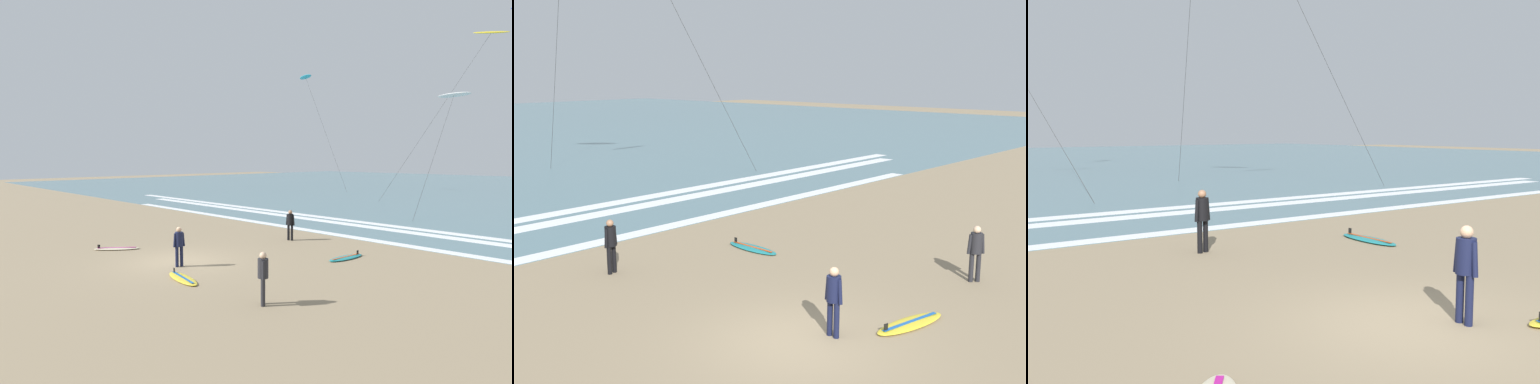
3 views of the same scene
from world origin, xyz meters
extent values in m
plane|color=#937F60|center=(0.00, 0.00, 0.00)|extent=(160.00, 160.00, 0.00)
cube|color=white|center=(-0.26, 10.07, 0.01)|extent=(42.20, 0.72, 0.01)
cube|color=white|center=(0.31, 13.78, 0.01)|extent=(50.67, 0.93, 0.01)
cylinder|color=black|center=(-0.19, 6.93, 0.41)|extent=(0.13, 0.13, 0.82)
cylinder|color=black|center=(0.01, 6.99, 0.41)|extent=(0.13, 0.13, 0.82)
cylinder|color=black|center=(-0.09, 6.96, 1.11)|extent=(0.32, 0.32, 0.58)
cylinder|color=black|center=(-0.27, 6.91, 1.08)|extent=(0.15, 0.12, 0.56)
cylinder|color=black|center=(0.09, 7.01, 1.08)|extent=(0.15, 0.12, 0.56)
sphere|color=#9E7051|center=(-0.09, 6.96, 1.49)|extent=(0.21, 0.21, 0.21)
cylinder|color=#232328|center=(6.21, -1.06, 0.41)|extent=(0.13, 0.13, 0.82)
cylinder|color=#232328|center=(6.36, -1.19, 0.41)|extent=(0.13, 0.13, 0.82)
cylinder|color=#232328|center=(6.29, -1.12, 1.11)|extent=(0.32, 0.32, 0.58)
cylinder|color=#232328|center=(6.15, -1.00, 1.08)|extent=(0.16, 0.16, 0.56)
cylinder|color=#232328|center=(6.43, -1.25, 1.08)|extent=(0.16, 0.16, 0.56)
sphere|color=#DBB28E|center=(6.29, -1.12, 1.49)|extent=(0.21, 0.21, 0.21)
cylinder|color=#141938|center=(0.71, -0.31, 0.41)|extent=(0.13, 0.13, 0.82)
cylinder|color=#141938|center=(0.68, -0.51, 0.41)|extent=(0.13, 0.13, 0.82)
cylinder|color=#141938|center=(0.69, -0.41, 1.11)|extent=(0.32, 0.32, 0.58)
cylinder|color=#141938|center=(0.72, -0.22, 1.08)|extent=(0.11, 0.14, 0.56)
cylinder|color=#141938|center=(0.67, -0.60, 1.08)|extent=(0.11, 0.14, 0.56)
sphere|color=tan|center=(0.69, -0.41, 1.49)|extent=(0.21, 0.21, 0.21)
ellipsoid|color=teal|center=(4.41, 5.63, 0.04)|extent=(0.69, 2.12, 0.09)
cube|color=#D84C19|center=(4.41, 5.63, 0.09)|extent=(0.17, 1.79, 0.01)
cube|color=black|center=(4.44, 6.45, 0.17)|extent=(0.02, 0.12, 0.16)
ellipsoid|color=yellow|center=(2.39, -1.36, 0.04)|extent=(2.17, 0.98, 0.09)
cube|color=#1959B2|center=(2.39, -1.36, 0.09)|extent=(1.77, 0.43, 0.01)
cube|color=black|center=(1.58, -1.21, 0.17)|extent=(0.12, 0.04, 0.16)
cylinder|color=#333333|center=(11.77, 16.55, 6.59)|extent=(8.93, 0.35, 13.19)
cylinder|color=#333333|center=(7.66, 23.21, 6.82)|extent=(1.90, 6.44, 13.65)
camera|label=1|loc=(15.47, -9.91, 4.38)|focal=30.84mm
camera|label=2|loc=(-9.81, -8.10, 5.79)|focal=43.82mm
camera|label=3|loc=(-7.03, -6.20, 3.11)|focal=41.52mm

